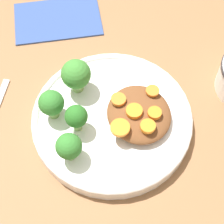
# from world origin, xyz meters

# --- Properties ---
(ground_plane) EXTENTS (4.00, 4.00, 0.00)m
(ground_plane) POSITION_xyz_m (0.00, 0.00, 0.00)
(ground_plane) COLOR #8C603D
(plate) EXTENTS (0.24, 0.24, 0.03)m
(plate) POSITION_xyz_m (0.00, 0.00, 0.01)
(plate) COLOR white
(plate) RESTS_ON ground_plane
(stew_mound) EXTENTS (0.09, 0.10, 0.02)m
(stew_mound) POSITION_xyz_m (-0.04, 0.01, 0.03)
(stew_mound) COLOR brown
(stew_mound) RESTS_ON plate
(broccoli_floret_0) EXTENTS (0.04, 0.04, 0.06)m
(broccoli_floret_0) POSITION_xyz_m (0.03, -0.07, 0.06)
(broccoli_floret_0) COLOR #7FA85B
(broccoli_floret_0) RESTS_ON plate
(broccoli_floret_1) EXTENTS (0.03, 0.03, 0.05)m
(broccoli_floret_1) POSITION_xyz_m (0.05, -0.00, 0.05)
(broccoli_floret_1) COLOR #759E51
(broccoli_floret_1) RESTS_ON plate
(broccoli_floret_2) EXTENTS (0.04, 0.04, 0.05)m
(broccoli_floret_2) POSITION_xyz_m (0.08, -0.03, 0.05)
(broccoli_floret_2) COLOR #759E51
(broccoli_floret_2) RESTS_ON plate
(broccoli_floret_3) EXTENTS (0.04, 0.04, 0.05)m
(broccoli_floret_3) POSITION_xyz_m (0.07, 0.04, 0.05)
(broccoli_floret_3) COLOR #7FA85B
(broccoli_floret_3) RESTS_ON plate
(carrot_slice_0) EXTENTS (0.02, 0.02, 0.00)m
(carrot_slice_0) POSITION_xyz_m (-0.01, -0.01, 0.05)
(carrot_slice_0) COLOR orange
(carrot_slice_0) RESTS_ON stew_mound
(carrot_slice_1) EXTENTS (0.02, 0.02, 0.00)m
(carrot_slice_1) POSITION_xyz_m (-0.07, -0.01, 0.05)
(carrot_slice_1) COLOR orange
(carrot_slice_1) RESTS_ON stew_mound
(carrot_slice_2) EXTENTS (0.02, 0.02, 0.01)m
(carrot_slice_2) POSITION_xyz_m (-0.03, 0.02, 0.05)
(carrot_slice_2) COLOR orange
(carrot_slice_2) RESTS_ON stew_mound
(carrot_slice_3) EXTENTS (0.02, 0.02, 0.01)m
(carrot_slice_3) POSITION_xyz_m (-0.05, 0.03, 0.05)
(carrot_slice_3) COLOR orange
(carrot_slice_3) RESTS_ON stew_mound
(carrot_slice_4) EXTENTS (0.03, 0.03, 0.01)m
(carrot_slice_4) POSITION_xyz_m (-0.00, 0.03, 0.05)
(carrot_slice_4) COLOR orange
(carrot_slice_4) RESTS_ON stew_mound
(carrot_slice_5) EXTENTS (0.02, 0.02, 0.01)m
(carrot_slice_5) POSITION_xyz_m (-0.04, 0.04, 0.05)
(carrot_slice_5) COLOR orange
(carrot_slice_5) RESTS_ON stew_mound
(napkin) EXTENTS (0.17, 0.13, 0.01)m
(napkin) POSITION_xyz_m (0.02, -0.24, 0.00)
(napkin) COLOR #334C8C
(napkin) RESTS_ON ground_plane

